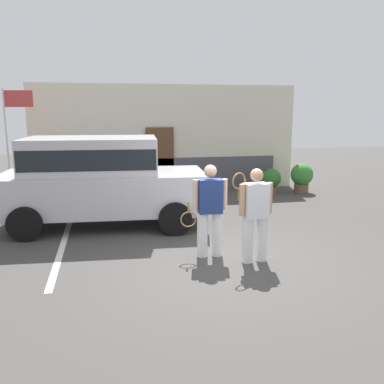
# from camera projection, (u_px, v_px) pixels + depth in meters

# --- Properties ---
(ground_plane) EXTENTS (40.00, 40.00, 0.00)m
(ground_plane) POSITION_uv_depth(u_px,v_px,m) (225.00, 262.00, 7.33)
(ground_plane) COLOR #423F3D
(parking_stripe_0) EXTENTS (0.12, 4.40, 0.01)m
(parking_stripe_0) POSITION_uv_depth(u_px,v_px,m) (63.00, 246.00, 8.18)
(parking_stripe_0) COLOR silver
(parking_stripe_0) RESTS_ON ground_plane
(house_frontage) EXTENTS (8.64, 0.40, 3.46)m
(house_frontage) POSITION_uv_depth(u_px,v_px,m) (168.00, 142.00, 13.51)
(house_frontage) COLOR beige
(house_frontage) RESTS_ON ground_plane
(parked_suv) EXTENTS (4.73, 2.43, 2.05)m
(parked_suv) POSITION_uv_depth(u_px,v_px,m) (99.00, 177.00, 9.42)
(parked_suv) COLOR #B7B7BC
(parked_suv) RESTS_ON ground_plane
(tennis_player_man) EXTENTS (0.89, 0.29, 1.70)m
(tennis_player_man) POSITION_uv_depth(u_px,v_px,m) (210.00, 210.00, 7.46)
(tennis_player_man) COLOR white
(tennis_player_man) RESTS_ON ground_plane
(tennis_player_woman) EXTENTS (0.76, 0.30, 1.68)m
(tennis_player_woman) POSITION_uv_depth(u_px,v_px,m) (255.00, 214.00, 7.19)
(tennis_player_woman) COLOR white
(tennis_player_woman) RESTS_ON ground_plane
(potted_plant_by_porch) EXTENTS (0.61, 0.61, 0.80)m
(potted_plant_by_porch) POSITION_uv_depth(u_px,v_px,m) (271.00, 180.00, 13.21)
(potted_plant_by_porch) COLOR brown
(potted_plant_by_porch) RESTS_ON ground_plane
(potted_plant_secondary) EXTENTS (0.72, 0.72, 0.95)m
(potted_plant_secondary) POSITION_uv_depth(u_px,v_px,m) (302.00, 176.00, 13.37)
(potted_plant_secondary) COLOR brown
(potted_plant_secondary) RESTS_ON ground_plane
(flag_pole) EXTENTS (0.80, 0.06, 3.23)m
(flag_pole) POSITION_uv_depth(u_px,v_px,m) (12.00, 126.00, 11.39)
(flag_pole) COLOR silver
(flag_pole) RESTS_ON ground_plane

